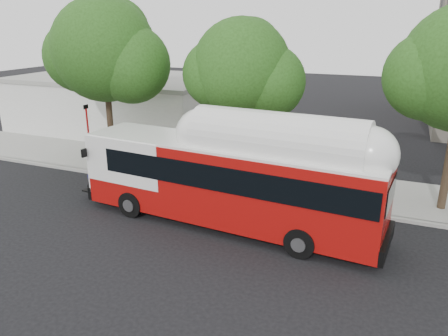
% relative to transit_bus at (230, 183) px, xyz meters
% --- Properties ---
extents(ground, '(120.00, 120.00, 0.00)m').
position_rel_transit_bus_xyz_m(ground, '(-0.48, -0.72, -1.91)').
color(ground, black).
rests_on(ground, ground).
extents(sidewalk, '(60.00, 5.00, 0.15)m').
position_rel_transit_bus_xyz_m(sidewalk, '(-0.48, 5.78, -1.84)').
color(sidewalk, gray).
rests_on(sidewalk, ground).
extents(curb_strip, '(60.00, 0.30, 0.15)m').
position_rel_transit_bus_xyz_m(curb_strip, '(-0.48, 3.18, -1.84)').
color(curb_strip, gray).
rests_on(curb_strip, ground).
extents(red_curb_segment, '(10.00, 0.32, 0.16)m').
position_rel_transit_bus_xyz_m(red_curb_segment, '(-3.48, 3.18, -1.83)').
color(red_curb_segment, maroon).
rests_on(red_curb_segment, ground).
extents(street_tree_left, '(6.67, 5.80, 9.74)m').
position_rel_transit_bus_xyz_m(street_tree_left, '(-9.01, 4.84, 4.69)').
color(street_tree_left, '#2D2116').
rests_on(street_tree_left, ground).
extents(street_tree_mid, '(5.75, 5.00, 8.62)m').
position_rel_transit_bus_xyz_m(street_tree_mid, '(-1.07, 5.34, 3.99)').
color(street_tree_mid, '#2D2116').
rests_on(street_tree_mid, ground).
extents(low_commercial_bldg, '(16.20, 10.20, 4.25)m').
position_rel_transit_bus_xyz_m(low_commercial_bldg, '(-14.48, 13.28, 0.24)').
color(low_commercial_bldg, silver).
rests_on(low_commercial_bldg, ground).
extents(transit_bus, '(14.01, 3.88, 4.09)m').
position_rel_transit_bus_xyz_m(transit_bus, '(0.00, 0.00, 0.00)').
color(transit_bus, '#9D0D0A').
rests_on(transit_bus, ground).
extents(signal_pole, '(0.11, 0.37, 3.93)m').
position_rel_transit_bus_xyz_m(signal_pole, '(-10.05, 3.48, 0.10)').
color(signal_pole, red).
rests_on(signal_pole, ground).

